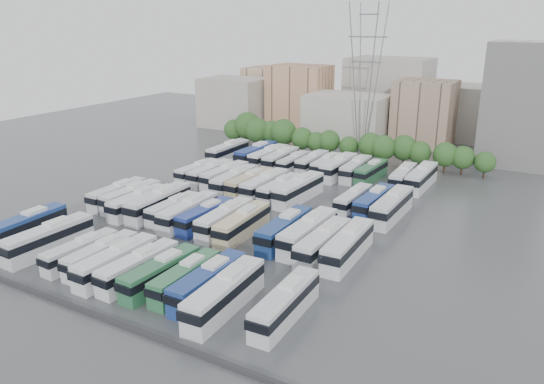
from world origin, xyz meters
The scene contains 53 objects.
ground centered at (0.00, 0.00, 0.00)m, with size 220.00×220.00×0.00m, color #424447.
parapet centered at (0.00, -33.00, 0.25)m, with size 56.00×0.50×0.50m, color #2D2D30.
tree_line centered at (-3.97, 42.12, 4.20)m, with size 64.31×7.78×8.45m.
city_buildings centered at (-7.46, 71.86, 7.87)m, with size 102.00×35.00×20.00m.
apartment_tower centered at (34.00, 58.00, 13.00)m, with size 14.00×14.00×26.00m, color silver.
electricity_pylon centered at (2.00, 50.00, 18.66)m, with size 9.00×6.91×33.83m.
bus_r0_s0 centered at (-21.53, -22.78, 1.96)m, with size 3.38×12.85×4.00m.
bus_r0_s2 centered at (-14.77, -24.37, 2.05)m, with size 3.33×13.37×4.17m.
bus_r0_s4 centered at (-8.29, -24.56, 1.69)m, with size 2.92×11.07×3.44m.
bus_r0_s5 centered at (-5.02, -24.09, 1.74)m, with size 2.61×11.35×3.55m.
bus_r0_s6 centered at (-1.67, -24.74, 1.90)m, with size 2.75×12.37×3.88m.
bus_r0_s7 centered at (1.64, -24.34, 1.84)m, with size 3.04×12.06×3.76m.
bus_r0_s8 centered at (5.01, -24.15, 1.82)m, with size 3.05×11.93×3.72m.
bus_r0_s9 centered at (8.22, -23.49, 1.75)m, with size 2.71×11.38×3.56m.
bus_r0_s10 centered at (11.36, -23.29, 1.91)m, with size 2.83×12.40×3.88m.
bus_r0_s11 centered at (14.73, -24.81, 2.05)m, with size 3.59×13.44×4.18m.
bus_r0_s13 centered at (21.32, -23.10, 1.90)m, with size 3.16×12.43×3.87m.
bus_r1_s0 centered at (-21.28, -5.29, 1.85)m, with size 2.77×12.02×3.76m.
bus_r1_s1 centered at (-18.21, -5.17, 1.86)m, with size 2.96×12.11×3.78m.
bus_r1_s2 centered at (-15.00, -6.82, 1.88)m, with size 2.71×12.22×3.83m.
bus_r1_s3 centered at (-11.62, -5.72, 2.10)m, with size 3.42×13.75×4.29m.
bus_r1_s4 centered at (-8.38, -6.03, 1.71)m, with size 2.43×11.11×3.48m.
bus_r1_s5 centered at (-4.96, -6.46, 1.95)m, with size 3.15×12.75×3.98m.
bus_r1_s6 centered at (-1.85, -6.22, 1.80)m, with size 3.00×11.77×3.67m.
bus_r1_s7 centered at (1.64, -6.08, 1.94)m, with size 3.22×12.68×3.95m.
bus_r1_s8 centered at (5.00, -6.37, 1.94)m, with size 3.38×12.71×3.95m.
bus_r1_s10 centered at (11.47, -5.29, 2.00)m, with size 3.07×13.00×4.06m.
bus_r1_s11 centered at (14.96, -4.83, 2.08)m, with size 3.17×13.57×4.24m.
bus_r1_s12 centered at (18.20, -6.82, 1.99)m, with size 2.94×12.93×4.05m.
bus_r1_s13 centered at (21.42, -6.05, 2.05)m, with size 3.39×13.41×4.18m.
bus_r2_s1 centered at (-18.20, 13.11, 1.74)m, with size 2.86×11.40×3.55m.
bus_r2_s2 centered at (-15.02, 13.09, 1.86)m, with size 2.72×12.09×3.79m.
bus_r2_s3 centered at (-11.64, 13.02, 1.91)m, with size 3.22×12.50×3.89m.
bus_r2_s4 centered at (-8.13, 10.93, 1.95)m, with size 3.33×12.79×3.98m.
bus_r2_s5 centered at (-4.94, 11.23, 1.92)m, with size 3.07×12.52×3.91m.
bus_r2_s6 centered at (-1.75, 11.40, 2.00)m, with size 2.96×13.00×4.07m.
bus_r2_s7 centered at (1.54, 11.13, 1.85)m, with size 2.91×12.05×3.76m.
bus_r2_s8 centered at (4.87, 11.85, 2.08)m, with size 3.57×13.64×4.24m.
bus_r2_s11 centered at (14.81, 12.52, 1.73)m, with size 2.68×11.28×3.52m.
bus_r2_s12 centered at (18.32, 12.71, 1.90)m, with size 2.99×12.41×3.87m.
bus_r2_s13 centered at (21.72, 11.54, 2.10)m, with size 3.02×13.63×4.27m.
bus_r3_s0 centered at (-21.65, 28.60, 2.04)m, with size 3.02×13.30×4.16m.
bus_r3_s2 centered at (-14.81, 29.65, 2.10)m, with size 3.10×13.68×4.28m.
bus_r3_s3 centered at (-11.60, 29.37, 1.97)m, with size 3.11×12.83×4.00m.
bus_r3_s4 centered at (-8.30, 29.06, 1.93)m, with size 3.02×12.56×3.92m.
bus_r3_s5 centered at (-4.95, 28.59, 1.73)m, with size 2.50×11.27×3.53m.
bus_r3_s6 centered at (-1.56, 30.54, 1.81)m, with size 2.60×11.75×3.68m.
bus_r3_s7 centered at (1.69, 30.34, 1.75)m, with size 2.77×11.43×3.57m.
bus_r3_s8 centered at (5.03, 29.03, 2.04)m, with size 3.03×13.25×4.15m.
bus_r3_s9 centered at (8.36, 30.01, 1.90)m, with size 3.04×12.43×3.88m.
bus_r3_s10 centered at (11.55, 30.04, 1.78)m, with size 3.11×11.70×3.64m.
bus_r3_s12 centered at (18.15, 29.40, 1.86)m, with size 3.22×12.17×3.78m.
bus_r3_s13 centered at (21.48, 29.98, 2.05)m, with size 2.94×13.32×4.17m.
Camera 1 is at (44.85, -66.65, 30.66)m, focal length 35.00 mm.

